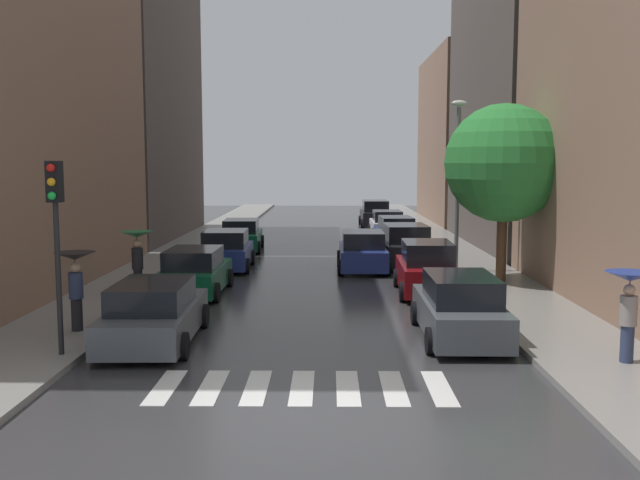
{
  "coord_description": "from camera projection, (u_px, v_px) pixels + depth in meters",
  "views": [
    {
      "loc": [
        0.51,
        -11.7,
        4.43
      ],
      "look_at": [
        0.19,
        15.8,
        1.38
      ],
      "focal_mm": 39.67,
      "sensor_mm": 36.0,
      "label": 1
    }
  ],
  "objects": [
    {
      "name": "parked_car_right_sixth",
      "position": [
        375.0,
        214.0,
        48.41
      ],
      "size": [
        2.11,
        4.59,
        1.82
      ],
      "rotation": [
        0.0,
        0.0,
        1.57
      ],
      "color": "black",
      "rests_on": "ground"
    },
    {
      "name": "pedestrian_near_tree",
      "position": [
        137.0,
        248.0,
        22.52
      ],
      "size": [
        1.06,
        1.06,
        2.08
      ],
      "rotation": [
        0.0,
        0.0,
        3.78
      ],
      "color": "black",
      "rests_on": "sidewalk_left"
    },
    {
      "name": "parked_car_right_third",
      "position": [
        405.0,
        247.0,
        29.98
      ],
      "size": [
        2.28,
        4.44,
        1.8
      ],
      "rotation": [
        0.0,
        0.0,
        1.61
      ],
      "color": "black",
      "rests_on": "ground"
    },
    {
      "name": "building_left_mid",
      "position": [
        126.0,
        77.0,
        40.04
      ],
      "size": [
        6.0,
        14.85,
        18.38
      ],
      "primitive_type": "cube",
      "color": "#564C47",
      "rests_on": "ground"
    },
    {
      "name": "parked_car_left_nearest",
      "position": [
        154.0,
        314.0,
        17.25
      ],
      "size": [
        2.23,
        4.78,
        1.54
      ],
      "rotation": [
        0.0,
        0.0,
        1.6
      ],
      "color": "#474C51",
      "rests_on": "ground"
    },
    {
      "name": "pedestrian_by_kerb",
      "position": [
        75.0,
        274.0,
        17.84
      ],
      "size": [
        1.02,
        1.02,
        2.02
      ],
      "rotation": [
        0.0,
        0.0,
        1.24
      ],
      "color": "black",
      "rests_on": "sidewalk_left"
    },
    {
      "name": "street_tree_right",
      "position": [
        504.0,
        163.0,
        25.0
      ],
      "size": [
        4.2,
        4.2,
        6.34
      ],
      "color": "#513823",
      "rests_on": "sidewalk_right"
    },
    {
      "name": "crosswalk_stripes",
      "position": [
        302.0,
        387.0,
        13.9
      ],
      "size": [
        5.85,
        2.2,
        0.01
      ],
      "color": "silver",
      "rests_on": "ground"
    },
    {
      "name": "building_right_mid",
      "position": [
        536.0,
        13.0,
        35.71
      ],
      "size": [
        6.0,
        15.04,
        23.87
      ],
      "primitive_type": "cube",
      "color": "#564C47",
      "rests_on": "ground"
    },
    {
      "name": "sidewalk_left",
      "position": [
        191.0,
        248.0,
        36.04
      ],
      "size": [
        3.0,
        72.0,
        0.15
      ],
      "primitive_type": "cube",
      "color": "gray",
      "rests_on": "ground"
    },
    {
      "name": "traffic_light_left_corner",
      "position": [
        55.0,
        214.0,
        15.41
      ],
      "size": [
        0.3,
        0.42,
        4.3
      ],
      "color": "black",
      "rests_on": "sidewalk_left"
    },
    {
      "name": "ground_plane",
      "position": [
        318.0,
        250.0,
        35.97
      ],
      "size": [
        28.0,
        72.0,
        0.04
      ],
      "primitive_type": "cube",
      "color": "#353537"
    },
    {
      "name": "parked_car_right_second",
      "position": [
        427.0,
        270.0,
        23.62
      ],
      "size": [
        2.07,
        4.14,
        1.8
      ],
      "rotation": [
        0.0,
        0.0,
        1.55
      ],
      "color": "maroon",
      "rests_on": "ground"
    },
    {
      "name": "parked_car_left_third",
      "position": [
        226.0,
        251.0,
        29.13
      ],
      "size": [
        2.23,
        4.05,
        1.64
      ],
      "rotation": [
        0.0,
        0.0,
        1.6
      ],
      "color": "navy",
      "rests_on": "ground"
    },
    {
      "name": "pedestrian_foreground",
      "position": [
        629.0,
        296.0,
        15.0
      ],
      "size": [
        1.03,
        1.03,
        1.96
      ],
      "rotation": [
        0.0,
        0.0,
        2.84
      ],
      "color": "navy",
      "rests_on": "sidewalk_right"
    },
    {
      "name": "parked_car_right_fifth",
      "position": [
        387.0,
        224.0,
        41.82
      ],
      "size": [
        2.07,
        4.16,
        1.57
      ],
      "rotation": [
        0.0,
        0.0,
        1.58
      ],
      "color": "silver",
      "rests_on": "ground"
    },
    {
      "name": "parked_car_right_nearest",
      "position": [
        460.0,
        309.0,
        17.67
      ],
      "size": [
        2.06,
        4.63,
        1.65
      ],
      "rotation": [
        0.0,
        0.0,
        1.56
      ],
      "color": "#474C51",
      "rests_on": "ground"
    },
    {
      "name": "parked_car_left_fourth",
      "position": [
        241.0,
        236.0,
        35.26
      ],
      "size": [
        2.16,
        4.2,
        1.59
      ],
      "rotation": [
        0.0,
        0.0,
        1.6
      ],
      "color": "#0C4C2D",
      "rests_on": "ground"
    },
    {
      "name": "parked_car_right_fourth",
      "position": [
        396.0,
        234.0,
        36.18
      ],
      "size": [
        2.16,
        4.49,
        1.65
      ],
      "rotation": [
        0.0,
        0.0,
        1.61
      ],
      "color": "navy",
      "rests_on": "ground"
    },
    {
      "name": "lamp_post_right",
      "position": [
        458.0,
        173.0,
        27.46
      ],
      "size": [
        0.6,
        0.28,
        6.64
      ],
      "color": "#595B60",
      "rests_on": "sidewalk_right"
    },
    {
      "name": "sidewalk_right",
      "position": [
        446.0,
        248.0,
        35.89
      ],
      "size": [
        3.0,
        72.0,
        0.15
      ],
      "primitive_type": "cube",
      "color": "gray",
      "rests_on": "ground"
    },
    {
      "name": "building_right_far",
      "position": [
        471.0,
        139.0,
        51.99
      ],
      "size": [
        6.0,
        14.34,
        12.24
      ],
      "primitive_type": "cube",
      "color": "#8C6B56",
      "rests_on": "ground"
    },
    {
      "name": "car_midroad",
      "position": [
        363.0,
        252.0,
        28.9
      ],
      "size": [
        2.08,
        4.31,
        1.63
      ],
      "rotation": [
        0.0,
        0.0,
        1.57
      ],
      "color": "navy",
      "rests_on": "ground"
    },
    {
      "name": "parked_car_left_second",
      "position": [
        195.0,
        273.0,
        23.63
      ],
      "size": [
        2.12,
        4.37,
        1.57
      ],
      "rotation": [
        0.0,
        0.0,
        1.56
      ],
      "color": "#0C4C2D",
      "rests_on": "ground"
    }
  ]
}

